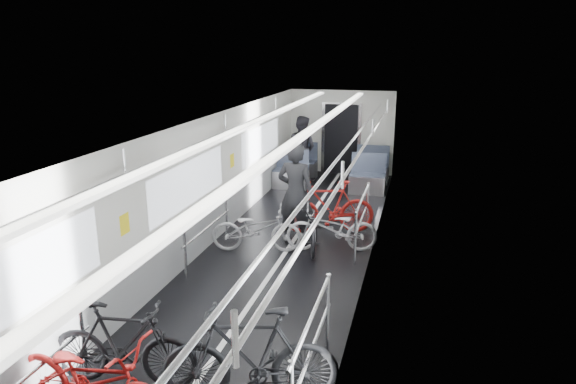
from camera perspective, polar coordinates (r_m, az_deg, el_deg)
name	(u,v)px	position (r m, az deg, el deg)	size (l,w,h in m)	color
car_shell	(299,178)	(9.98, 1.28, 1.53)	(3.02, 14.01, 2.41)	black
bike_left_near	(92,380)	(5.64, -20.95, -18.91)	(0.65, 1.86, 0.98)	red
bike_left_mid	(123,345)	(6.05, -17.81, -15.87)	(0.47, 1.67, 1.00)	black
bike_left_far	(256,229)	(9.30, -3.52, -4.12)	(0.57, 1.62, 0.85)	#9A9A9E
bike_right_near	(250,356)	(5.53, -4.20, -17.76)	(0.52, 1.83, 1.10)	black
bike_right_mid	(332,229)	(9.32, 4.90, -4.06)	(0.57, 1.65, 0.87)	#B9B9BE
bike_right_far	(329,207)	(10.18, 4.61, -1.67)	(0.51, 1.79, 1.08)	#AC1915
bike_aisle	(312,224)	(9.49, 2.71, -3.62)	(0.58, 1.67, 0.88)	black
person_standing	(296,194)	(9.49, 0.86, -0.18)	(0.71, 0.47, 1.95)	black
person_seated	(301,148)	(14.20, 1.49, 4.91)	(0.86, 0.67, 1.78)	#29272E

